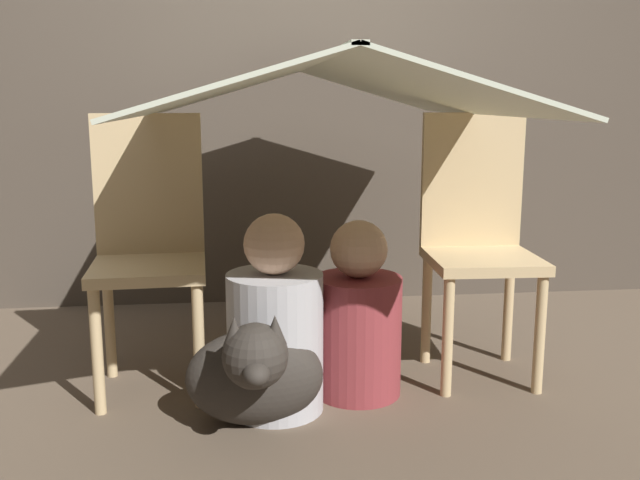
{
  "coord_description": "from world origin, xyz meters",
  "views": [
    {
      "loc": [
        -0.26,
        -2.23,
        0.97
      ],
      "look_at": [
        0.0,
        0.09,
        0.51
      ],
      "focal_mm": 40.0,
      "sensor_mm": 36.0,
      "label": 1
    }
  ],
  "objects_px": {
    "chair_right": "(478,235)",
    "dog": "(255,372)",
    "chair_left": "(149,242)",
    "person_front": "(275,329)",
    "person_second": "(358,322)"
  },
  "relations": [
    {
      "from": "chair_left",
      "to": "person_second",
      "type": "distance_m",
      "value": 0.75
    },
    {
      "from": "chair_left",
      "to": "person_second",
      "type": "bearing_deg",
      "value": -16.84
    },
    {
      "from": "chair_right",
      "to": "person_second",
      "type": "xyz_separation_m",
      "value": [
        -0.45,
        -0.17,
        -0.25
      ]
    },
    {
      "from": "chair_left",
      "to": "dog",
      "type": "bearing_deg",
      "value": -52.44
    },
    {
      "from": "dog",
      "to": "chair_right",
      "type": "bearing_deg",
      "value": 26.4
    },
    {
      "from": "chair_left",
      "to": "chair_right",
      "type": "relative_size",
      "value": 1.0
    },
    {
      "from": "person_front",
      "to": "chair_left",
      "type": "bearing_deg",
      "value": 147.32
    },
    {
      "from": "chair_left",
      "to": "dog",
      "type": "relative_size",
      "value": 2.23
    },
    {
      "from": "chair_right",
      "to": "dog",
      "type": "bearing_deg",
      "value": -151.61
    },
    {
      "from": "chair_left",
      "to": "person_front",
      "type": "height_order",
      "value": "chair_left"
    },
    {
      "from": "dog",
      "to": "person_front",
      "type": "bearing_deg",
      "value": 63.27
    },
    {
      "from": "chair_right",
      "to": "dog",
      "type": "height_order",
      "value": "chair_right"
    },
    {
      "from": "chair_left",
      "to": "chair_right",
      "type": "distance_m",
      "value": 1.14
    },
    {
      "from": "chair_left",
      "to": "dog",
      "type": "xyz_separation_m",
      "value": [
        0.34,
        -0.4,
        -0.32
      ]
    },
    {
      "from": "chair_left",
      "to": "person_front",
      "type": "xyz_separation_m",
      "value": [
        0.41,
        -0.26,
        -0.23
      ]
    }
  ]
}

